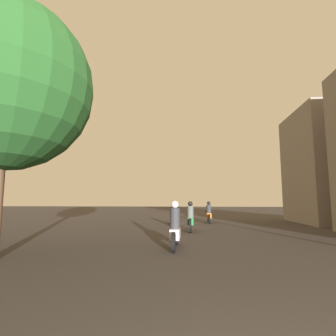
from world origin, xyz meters
name	(u,v)px	position (x,y,z in m)	size (l,w,h in m)	color
motorcycle_white	(175,229)	(-1.44, 7.39, 0.61)	(0.60, 1.99, 1.53)	black
motorcycle_green	(190,219)	(-0.99, 12.02, 0.60)	(0.60, 1.95, 1.49)	black
motorcycle_orange	(209,214)	(0.21, 17.09, 0.58)	(0.60, 2.11, 1.46)	black
building_right_far	(327,166)	(8.32, 17.50, 3.84)	(4.17, 5.91, 7.69)	gray
street_tree	(4,86)	(-6.13, 5.29, 4.78)	(4.87, 4.87, 7.22)	brown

